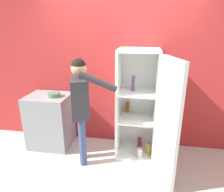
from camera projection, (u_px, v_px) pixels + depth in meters
ground_plane at (110, 175)px, 2.83m from camera, size 12.00×12.00×0.00m
wall_back at (120, 73)px, 3.33m from camera, size 7.00×0.06×2.55m
refrigerator at (143, 108)px, 3.01m from camera, size 0.82×1.16×1.70m
person at (81, 100)px, 2.82m from camera, size 0.73×0.54×1.60m
counter at (50, 121)px, 3.46m from camera, size 0.70×0.58×0.92m
bowl at (54, 95)px, 3.25m from camera, size 0.20×0.20×0.07m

